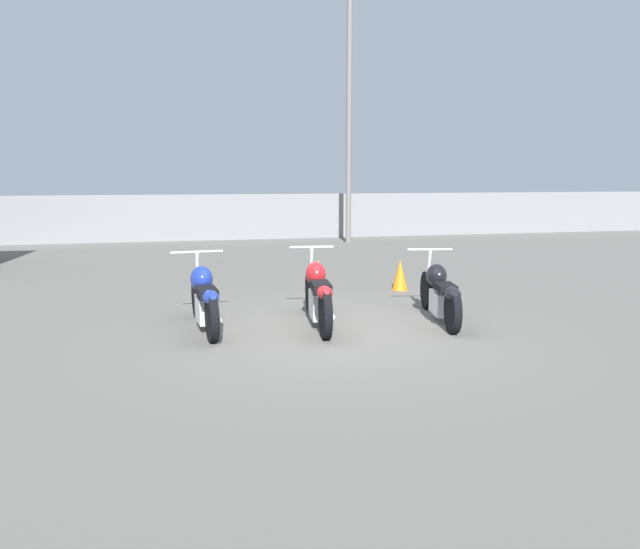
{
  "coord_description": "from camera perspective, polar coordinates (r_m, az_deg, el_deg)",
  "views": [
    {
      "loc": [
        -2.01,
        -7.68,
        2.02
      ],
      "look_at": [
        0.0,
        0.72,
        0.65
      ],
      "focal_mm": 35.0,
      "sensor_mm": 36.0,
      "label": 1
    }
  ],
  "objects": [
    {
      "name": "motorcycle_slot_2",
      "position": [
        8.9,
        10.92,
        -1.67
      ],
      "size": [
        0.73,
        2.09,
        0.94
      ],
      "rotation": [
        0.0,
        0.0,
        -0.19
      ],
      "color": "black",
      "rests_on": "ground_plane"
    },
    {
      "name": "ground_plane",
      "position": [
        8.19,
        1.17,
        -5.26
      ],
      "size": [
        60.0,
        60.0,
        0.0
      ],
      "primitive_type": "plane",
      "color": "#5B5954"
    },
    {
      "name": "traffic_cone_near",
      "position": [
        11.85,
        -0.14,
        0.27
      ],
      "size": [
        0.31,
        0.31,
        0.44
      ],
      "color": "orange",
      "rests_on": "ground_plane"
    },
    {
      "name": "traffic_cone_far",
      "position": [
        11.22,
        7.33,
        -0.04
      ],
      "size": [
        0.28,
        0.28,
        0.54
      ],
      "color": "orange",
      "rests_on": "ground_plane"
    },
    {
      "name": "motorcycle_slot_1",
      "position": [
        8.46,
        -0.19,
        -1.84
      ],
      "size": [
        0.64,
        2.19,
        1.01
      ],
      "rotation": [
        0.0,
        0.0,
        -0.1
      ],
      "color": "black",
      "rests_on": "ground_plane"
    },
    {
      "name": "fence_back",
      "position": [
        20.12,
        -7.72,
        5.22
      ],
      "size": [
        40.0,
        0.04,
        1.45
      ],
      "color": "gray",
      "rests_on": "ground_plane"
    },
    {
      "name": "light_pole_left",
      "position": [
        19.33,
        2.7,
        18.55
      ],
      "size": [
        0.7,
        0.35,
        9.05
      ],
      "color": "slate",
      "rests_on": "ground_plane"
    },
    {
      "name": "motorcycle_slot_0",
      "position": [
        8.38,
        -10.54,
        -2.11
      ],
      "size": [
        0.73,
        2.03,
        0.98
      ],
      "rotation": [
        0.0,
        0.0,
        0.08
      ],
      "color": "black",
      "rests_on": "ground_plane"
    }
  ]
}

